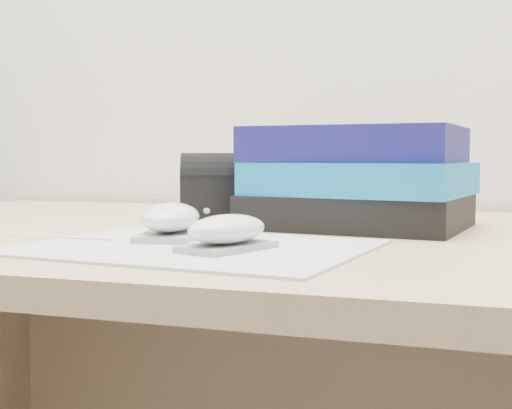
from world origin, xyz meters
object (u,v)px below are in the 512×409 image
(pouch, at_px, (223,191))
(mouse_rear, at_px, (171,221))
(desk, at_px, (363,401))
(mouse_front, at_px, (227,232))
(book_stack, at_px, (359,178))

(pouch, bearing_deg, mouse_rear, -87.33)
(desk, height_order, pouch, pouch)
(pouch, bearing_deg, mouse_front, -67.69)
(pouch, bearing_deg, book_stack, 10.89)
(mouse_front, bearing_deg, pouch, 112.31)
(mouse_rear, bearing_deg, desk, 49.18)
(book_stack, distance_m, pouch, 0.18)
(mouse_front, height_order, book_stack, book_stack)
(book_stack, xyz_separation_m, pouch, (-0.18, -0.03, -0.02))
(desk, bearing_deg, mouse_front, -106.96)
(desk, xyz_separation_m, book_stack, (-0.01, 0.01, 0.30))
(book_stack, bearing_deg, desk, -28.94)
(mouse_rear, xyz_separation_m, pouch, (-0.01, 0.18, 0.02))
(mouse_front, xyz_separation_m, pouch, (-0.10, 0.26, 0.03))
(desk, xyz_separation_m, pouch, (-0.19, -0.03, 0.28))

